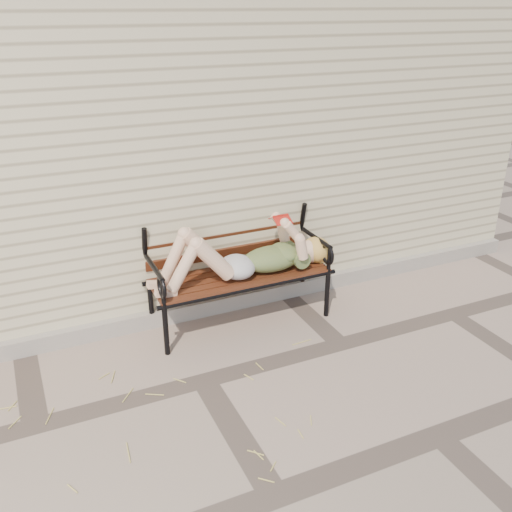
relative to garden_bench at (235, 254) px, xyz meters
name	(u,v)px	position (x,y,z in m)	size (l,w,h in m)	color
ground	(204,381)	(-0.62, -0.83, -0.64)	(80.00, 80.00, 0.00)	gray
house_wall	(108,120)	(-0.62, 2.17, 0.86)	(8.00, 4.00, 3.00)	beige
foundation_strip	(168,315)	(-0.62, 0.14, -0.56)	(8.00, 0.10, 0.15)	gray
garden_bench	(235,254)	(0.00, 0.00, 0.00)	(1.75, 0.70, 1.14)	black
reading_woman	(243,256)	(0.01, -0.14, 0.04)	(1.66, 0.38, 0.52)	#093B42
straw_scatter	(192,426)	(-0.88, -1.29, -0.63)	(2.95, 1.72, 0.01)	tan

